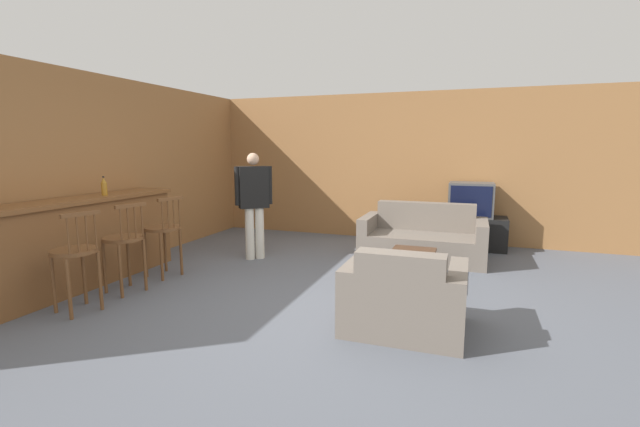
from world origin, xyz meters
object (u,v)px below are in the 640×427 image
(armchair_near, at_px, (404,300))
(person_by_window, at_px, (254,200))
(couch_far, at_px, (423,240))
(tv, at_px, (471,200))
(tv_unit, at_px, (469,232))
(bar_chair_mid, at_px, (124,244))
(book_on_table, at_px, (408,252))
(bar_chair_near, at_px, (75,257))
(bar_chair_far, at_px, (163,233))
(coffee_table, at_px, (411,259))
(bottle, at_px, (104,187))

(armchair_near, bearing_deg, person_by_window, 144.08)
(couch_far, xyz_separation_m, tv, (0.65, 0.94, 0.52))
(tv_unit, bearing_deg, tv, -90.00)
(bar_chair_mid, relative_size, book_on_table, 5.49)
(bar_chair_mid, bearing_deg, bar_chair_near, -90.01)
(couch_far, bearing_deg, tv, 55.55)
(bar_chair_far, bearing_deg, bar_chair_near, -90.01)
(tv, xyz_separation_m, book_on_table, (-0.70, -2.17, -0.43))
(bar_chair_near, height_order, tv, tv)
(tv, relative_size, person_by_window, 0.44)
(bar_chair_mid, distance_m, armchair_near, 3.17)
(armchair_near, height_order, coffee_table, armchair_near)
(armchair_near, distance_m, tv_unit, 3.64)
(bar_chair_mid, height_order, person_by_window, person_by_window)
(bottle, relative_size, person_by_window, 0.15)
(bar_chair_near, bearing_deg, coffee_table, 33.87)
(bar_chair_far, height_order, couch_far, bar_chair_far)
(bar_chair_far, distance_m, couch_far, 3.67)
(bar_chair_far, relative_size, book_on_table, 5.49)
(bar_chair_near, bearing_deg, couch_far, 47.60)
(bar_chair_mid, distance_m, tv, 5.18)
(bar_chair_mid, bearing_deg, bottle, 149.88)
(bar_chair_mid, height_order, bottle, bottle)
(bar_chair_near, xyz_separation_m, book_on_table, (2.98, 2.09, -0.19))
(bar_chair_mid, bearing_deg, book_on_table, 26.05)
(tv, distance_m, bottle, 5.40)
(bar_chair_far, bearing_deg, coffee_table, 13.85)
(coffee_table, bearing_deg, tv, 73.76)
(tv_unit, relative_size, bottle, 4.90)
(bar_chair_mid, height_order, armchair_near, bar_chair_mid)
(couch_far, height_order, tv, tv)
(couch_far, distance_m, coffee_table, 1.29)
(book_on_table, bearing_deg, bar_chair_far, -164.92)
(armchair_near, xyz_separation_m, book_on_table, (-0.18, 1.43, 0.09))
(bar_chair_near, xyz_separation_m, bar_chair_far, (0.00, 1.29, 0.00))
(bottle, bearing_deg, tv_unit, 37.67)
(bar_chair_near, height_order, tv_unit, bar_chair_near)
(bar_chair_mid, xyz_separation_m, tv, (3.68, 3.63, 0.24))
(bottle, xyz_separation_m, person_by_window, (1.26, 1.49, -0.28))
(couch_far, bearing_deg, bar_chair_near, -132.40)
(coffee_table, xyz_separation_m, person_by_window, (-2.35, 0.43, 0.58))
(coffee_table, relative_size, book_on_table, 5.13)
(coffee_table, relative_size, tv, 1.39)
(bottle, bearing_deg, armchair_near, -4.70)
(tv, height_order, person_by_window, person_by_window)
(bar_chair_mid, xyz_separation_m, armchair_near, (3.16, 0.03, -0.28))
(couch_far, height_order, armchair_near, couch_far)
(bar_chair_far, xyz_separation_m, couch_far, (3.04, 2.04, -0.28))
(armchair_near, height_order, person_by_window, person_by_window)
(armchair_near, xyz_separation_m, tv_unit, (0.52, 3.60, -0.02))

